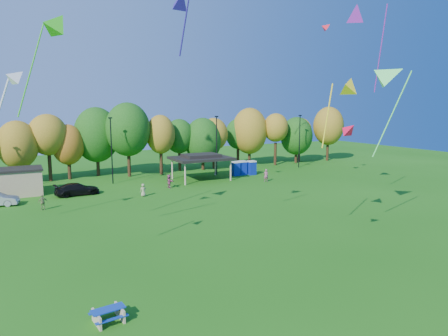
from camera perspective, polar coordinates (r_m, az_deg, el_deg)
ground at (r=20.58m, az=4.18°, el=-22.00°), size 160.00×160.00×0.00m
tree_line at (r=61.26m, az=-19.66°, el=3.96°), size 93.57×10.55×11.15m
lamp_posts at (r=56.44m, az=-15.78°, el=2.74°), size 64.50×0.25×9.09m
utility_building at (r=53.74m, az=-27.79°, el=-1.76°), size 6.30×4.30×3.25m
pavilion at (r=57.48m, az=-3.29°, el=1.48°), size 8.20×6.20×3.77m
porta_potties at (r=61.84m, az=2.78°, el=0.01°), size 3.75×1.78×2.18m
picnic_table at (r=21.68m, az=-16.19°, el=-19.42°), size 1.76×1.52×0.70m
car_d at (r=50.89m, az=-20.24°, el=-2.85°), size 5.29×2.54×1.49m
far_person_0 at (r=48.03m, az=-11.48°, el=-3.11°), size 0.79×0.55×1.54m
far_person_2 at (r=45.04m, az=-24.47°, el=-4.48°), size 0.96×0.43×1.61m
far_person_3 at (r=52.47m, az=-7.83°, el=-1.88°), size 0.70×1.69×1.78m
far_person_5 at (r=56.62m, az=6.01°, el=-1.06°), size 0.76×0.62×1.78m
kite_0 at (r=28.75m, az=-6.25°, el=22.69°), size 1.54×2.87×4.54m
kite_3 at (r=31.54m, az=-22.72°, el=18.47°), size 4.36×2.92×7.57m
kite_5 at (r=26.37m, az=17.54°, el=5.31°), size 1.03×1.29×1.20m
kite_6 at (r=31.08m, az=17.41°, el=11.24°), size 3.33×2.29×5.58m
kite_7 at (r=41.96m, az=18.34°, el=20.30°), size 3.60×4.71×8.58m
kite_11 at (r=23.62m, az=-27.51°, el=11.39°), size 2.06×1.22×3.35m
kite_13 at (r=50.69m, az=14.53°, el=18.96°), size 1.62×1.50×1.32m
kite_14 at (r=35.58m, az=22.83°, el=12.10°), size 4.12×4.13×7.86m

